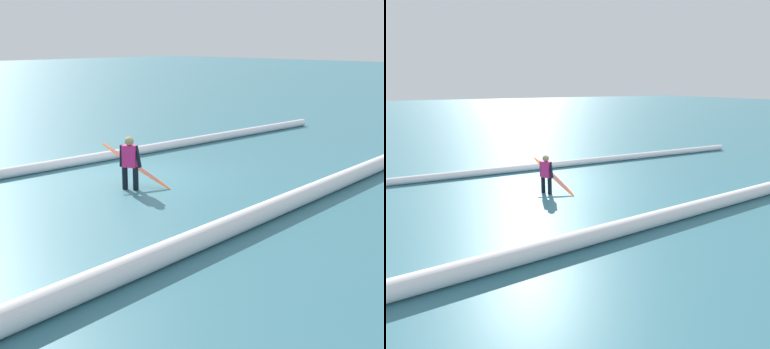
{
  "view_description": "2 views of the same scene",
  "coord_description": "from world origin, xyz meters",
  "views": [
    {
      "loc": [
        9.08,
        10.52,
        3.6
      ],
      "look_at": [
        0.88,
        2.86,
        0.77
      ],
      "focal_mm": 50.34,
      "sensor_mm": 36.0,
      "label": 1
    },
    {
      "loc": [
        4.76,
        10.29,
        3.55
      ],
      "look_at": [
        0.48,
        2.37,
        1.03
      ],
      "focal_mm": 30.06,
      "sensor_mm": 36.0,
      "label": 2
    }
  ],
  "objects": [
    {
      "name": "wave_crest_foreground",
      "position": [
        -0.54,
        -2.36,
        0.14
      ],
      "size": [
        20.69,
        1.77,
        0.29
      ],
      "primitive_type": "cylinder",
      "rotation": [
        0.0,
        1.57,
        -0.07
      ],
      "color": "white",
      "rests_on": "ground_plane"
    },
    {
      "name": "surfer",
      "position": [
        0.79,
        0.7,
        0.73
      ],
      "size": [
        0.34,
        0.55,
        1.32
      ],
      "rotation": [
        0.0,
        0.0,
        2.07
      ],
      "color": "black",
      "rests_on": "ground_plane"
    },
    {
      "name": "ground_plane",
      "position": [
        0.0,
        0.0,
        0.0
      ],
      "size": [
        155.18,
        155.18,
        0.0
      ],
      "primitive_type": "plane",
      "color": "#37717F"
    },
    {
      "name": "wave_crest_midground",
      "position": [
        -2.1,
        4.43,
        0.2
      ],
      "size": [
        18.9,
        0.98,
        0.41
      ],
      "primitive_type": "cylinder",
      "rotation": [
        0.0,
        1.57,
        0.03
      ],
      "color": "white",
      "rests_on": "ground_plane"
    },
    {
      "name": "surfboard",
      "position": [
        0.45,
        0.52,
        0.52
      ],
      "size": [
        0.89,
        1.92,
        1.07
      ],
      "color": "#E55926",
      "rests_on": "ground_plane"
    }
  ]
}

